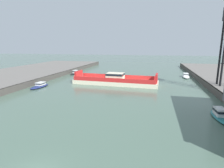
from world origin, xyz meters
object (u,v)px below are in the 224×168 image
(moored_boat_mid_left, at_px, (40,85))
(moored_boat_mid_right, at_px, (220,115))
(chain_ferry, at_px, (115,81))
(moored_boat_near_left, at_px, (75,73))
(moored_boat_near_right, at_px, (186,76))

(moored_boat_mid_left, relative_size, moored_boat_mid_right, 1.07)
(chain_ferry, relative_size, moored_boat_near_left, 3.88)
(chain_ferry, height_order, moored_boat_mid_right, chain_ferry)
(chain_ferry, bearing_deg, moored_boat_mid_left, -154.84)
(moored_boat_near_left, height_order, moored_boat_near_right, moored_boat_near_left)
(moored_boat_near_right, height_order, moored_boat_mid_left, moored_boat_near_right)
(chain_ferry, bearing_deg, moored_boat_near_right, 38.11)
(moored_boat_mid_right, bearing_deg, moored_boat_near_left, 137.91)
(moored_boat_near_right, relative_size, moored_boat_mid_left, 1.19)
(chain_ferry, height_order, moored_boat_near_left, chain_ferry)
(moored_boat_near_right, bearing_deg, chain_ferry, -141.89)
(chain_ferry, relative_size, moored_boat_mid_right, 3.77)
(moored_boat_mid_right, bearing_deg, moored_boat_mid_left, 162.39)
(moored_boat_mid_left, bearing_deg, moored_boat_near_left, 91.71)
(moored_boat_mid_left, distance_m, moored_boat_mid_right, 40.28)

